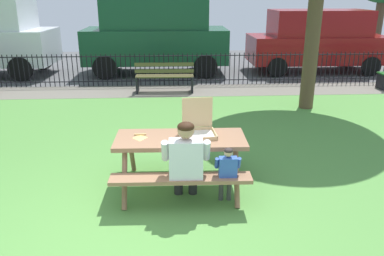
{
  "coord_description": "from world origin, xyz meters",
  "views": [
    {
      "loc": [
        0.57,
        -3.82,
        2.69
      ],
      "look_at": [
        0.9,
        1.69,
        0.75
      ],
      "focal_mm": 36.72,
      "sensor_mm": 36.0,
      "label": 1
    }
  ],
  "objects_px": {
    "adult_at_table": "(186,160)",
    "child_at_table": "(227,170)",
    "picnic_table_foreground": "(180,149)",
    "pizza_slice_on_table": "(140,137)",
    "pizza_box_open": "(199,126)",
    "park_bench_center": "(165,77)",
    "parked_car_center": "(317,40)",
    "parked_car_left": "(156,34)"
  },
  "relations": [
    {
      "from": "picnic_table_foreground",
      "to": "adult_at_table",
      "type": "distance_m",
      "value": 0.51
    },
    {
      "from": "pizza_box_open",
      "to": "child_at_table",
      "type": "bearing_deg",
      "value": -65.22
    },
    {
      "from": "pizza_box_open",
      "to": "parked_car_center",
      "type": "height_order",
      "value": "parked_car_center"
    },
    {
      "from": "picnic_table_foreground",
      "to": "park_bench_center",
      "type": "xyz_separation_m",
      "value": [
        -0.26,
        5.65,
        -0.18
      ]
    },
    {
      "from": "parked_car_center",
      "to": "child_at_table",
      "type": "bearing_deg",
      "value": -116.22
    },
    {
      "from": "adult_at_table",
      "to": "child_at_table",
      "type": "height_order",
      "value": "adult_at_table"
    },
    {
      "from": "pizza_slice_on_table",
      "to": "parked_car_center",
      "type": "xyz_separation_m",
      "value": [
        5.51,
        8.29,
        0.32
      ]
    },
    {
      "from": "pizza_slice_on_table",
      "to": "park_bench_center",
      "type": "xyz_separation_m",
      "value": [
        0.29,
        5.6,
        -0.36
      ]
    },
    {
      "from": "picnic_table_foreground",
      "to": "child_at_table",
      "type": "height_order",
      "value": "child_at_table"
    },
    {
      "from": "adult_at_table",
      "to": "parked_car_center",
      "type": "xyz_separation_m",
      "value": [
        4.9,
        8.84,
        0.44
      ]
    },
    {
      "from": "pizza_box_open",
      "to": "pizza_slice_on_table",
      "type": "relative_size",
      "value": 2.22
    },
    {
      "from": "picnic_table_foreground",
      "to": "park_bench_center",
      "type": "relative_size",
      "value": 1.14
    },
    {
      "from": "picnic_table_foreground",
      "to": "pizza_slice_on_table",
      "type": "bearing_deg",
      "value": 175.17
    },
    {
      "from": "pizza_slice_on_table",
      "to": "picnic_table_foreground",
      "type": "bearing_deg",
      "value": -4.83
    },
    {
      "from": "pizza_slice_on_table",
      "to": "parked_car_left",
      "type": "height_order",
      "value": "parked_car_left"
    },
    {
      "from": "pizza_box_open",
      "to": "adult_at_table",
      "type": "xyz_separation_m",
      "value": [
        -0.21,
        -0.64,
        -0.23
      ]
    },
    {
      "from": "pizza_slice_on_table",
      "to": "parked_car_center",
      "type": "bearing_deg",
      "value": 56.38
    },
    {
      "from": "parked_car_left",
      "to": "parked_car_center",
      "type": "relative_size",
      "value": 1.02
    },
    {
      "from": "picnic_table_foreground",
      "to": "adult_at_table",
      "type": "xyz_separation_m",
      "value": [
        0.05,
        -0.5,
        0.06
      ]
    },
    {
      "from": "adult_at_table",
      "to": "child_at_table",
      "type": "xyz_separation_m",
      "value": [
        0.53,
        -0.04,
        -0.14
      ]
    },
    {
      "from": "park_bench_center",
      "to": "pizza_slice_on_table",
      "type": "bearing_deg",
      "value": -92.99
    },
    {
      "from": "park_bench_center",
      "to": "parked_car_center",
      "type": "bearing_deg",
      "value": 27.29
    },
    {
      "from": "picnic_table_foreground",
      "to": "adult_at_table",
      "type": "relative_size",
      "value": 1.54
    },
    {
      "from": "pizza_box_open",
      "to": "park_bench_center",
      "type": "relative_size",
      "value": 0.31
    },
    {
      "from": "pizza_box_open",
      "to": "adult_at_table",
      "type": "bearing_deg",
      "value": -108.15
    },
    {
      "from": "child_at_table",
      "to": "park_bench_center",
      "type": "bearing_deg",
      "value": 97.78
    },
    {
      "from": "child_at_table",
      "to": "park_bench_center",
      "type": "relative_size",
      "value": 0.53
    },
    {
      "from": "pizza_slice_on_table",
      "to": "parked_car_left",
      "type": "xyz_separation_m",
      "value": [
        0.0,
        8.29,
        0.53
      ]
    },
    {
      "from": "park_bench_center",
      "to": "child_at_table",
      "type": "bearing_deg",
      "value": -82.22
    },
    {
      "from": "adult_at_table",
      "to": "parked_car_center",
      "type": "relative_size",
      "value": 0.26
    },
    {
      "from": "child_at_table",
      "to": "park_bench_center",
      "type": "distance_m",
      "value": 6.25
    },
    {
      "from": "pizza_box_open",
      "to": "pizza_slice_on_table",
      "type": "bearing_deg",
      "value": -173.51
    },
    {
      "from": "picnic_table_foreground",
      "to": "child_at_table",
      "type": "distance_m",
      "value": 0.8
    },
    {
      "from": "adult_at_table",
      "to": "child_at_table",
      "type": "bearing_deg",
      "value": -4.56
    },
    {
      "from": "park_bench_center",
      "to": "picnic_table_foreground",
      "type": "bearing_deg",
      "value": -87.32
    },
    {
      "from": "park_bench_center",
      "to": "parked_car_left",
      "type": "xyz_separation_m",
      "value": [
        -0.29,
        2.69,
        0.89
      ]
    },
    {
      "from": "child_at_table",
      "to": "parked_car_left",
      "type": "relative_size",
      "value": 0.18
    },
    {
      "from": "adult_at_table",
      "to": "parked_car_left",
      "type": "distance_m",
      "value": 8.89
    },
    {
      "from": "child_at_table",
      "to": "park_bench_center",
      "type": "xyz_separation_m",
      "value": [
        -0.85,
        6.19,
        -0.1
      ]
    },
    {
      "from": "adult_at_table",
      "to": "child_at_table",
      "type": "distance_m",
      "value": 0.55
    },
    {
      "from": "pizza_box_open",
      "to": "adult_at_table",
      "type": "height_order",
      "value": "pizza_box_open"
    },
    {
      "from": "pizza_box_open",
      "to": "child_at_table",
      "type": "height_order",
      "value": "pizza_box_open"
    }
  ]
}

